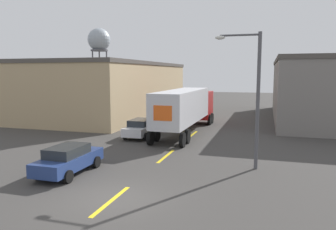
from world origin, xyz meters
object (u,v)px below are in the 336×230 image
at_px(parked_car_left_far, 141,128).
at_px(parked_car_left_near, 69,159).
at_px(water_tower, 99,41).
at_px(street_lamp, 252,90).
at_px(semi_truck, 187,106).

bearing_deg(parked_car_left_far, parked_car_left_near, -90.00).
xyz_separation_m(parked_car_left_far, parked_car_left_near, (0.00, -10.43, 0.00)).
xyz_separation_m(water_tower, street_lamp, (33.04, -43.68, -7.56)).
bearing_deg(parked_car_left_near, parked_car_left_far, 90.00).
distance_m(water_tower, street_lamp, 55.29).
bearing_deg(street_lamp, semi_truck, 121.31).
relative_size(parked_car_left_far, parked_car_left_near, 1.00).
xyz_separation_m(parked_car_left_near, street_lamp, (9.15, 3.77, 3.58)).
height_order(water_tower, street_lamp, water_tower).
height_order(parked_car_left_far, parked_car_left_near, same).
distance_m(parked_car_left_near, street_lamp, 10.53).
height_order(parked_car_left_far, street_lamp, street_lamp).
height_order(semi_truck, parked_car_left_near, semi_truck).
xyz_separation_m(semi_truck, water_tower, (-26.97, 33.70, 9.58)).
distance_m(semi_truck, parked_car_left_far, 4.79).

